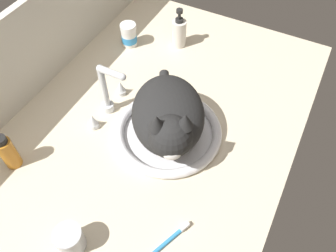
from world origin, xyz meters
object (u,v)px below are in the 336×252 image
object	(u,v)px
soap_pump_bottle	(179,32)
metal_jar	(70,240)
toothbrush	(165,243)
pill_bottle	(129,36)
cat	(169,118)
amber_bottle	(8,152)
faucet	(107,95)
sink_basin	(168,132)

from	to	relation	value
soap_pump_bottle	metal_jar	xyz separation A→B (cm)	(-79.65, -10.89, -1.93)
metal_jar	toothbrush	bearing A→B (deg)	-61.93
pill_bottle	soap_pump_bottle	xyz separation A→B (cm)	(8.37, -16.42, 1.45)
cat	soap_pump_bottle	distance (cm)	44.97
cat	amber_bottle	size ratio (longest dim) A/B	3.09
faucet	toothbrush	world-z (taller)	faucet
sink_basin	amber_bottle	world-z (taller)	amber_bottle
faucet	cat	distance (cm)	22.24
faucet	amber_bottle	size ratio (longest dim) A/B	1.58
pill_bottle	faucet	bearing A→B (deg)	-159.65
sink_basin	soap_pump_bottle	distance (cm)	42.65
cat	metal_jar	world-z (taller)	cat
pill_bottle	metal_jar	distance (cm)	76.34
soap_pump_bottle	sink_basin	bearing A→B (deg)	-158.10
pill_bottle	metal_jar	bearing A→B (deg)	-159.04
faucet	metal_jar	size ratio (longest dim) A/B	2.64
sink_basin	faucet	world-z (taller)	faucet
faucet	soap_pump_bottle	world-z (taller)	faucet
sink_basin	cat	bearing A→B (deg)	-149.24
cat	metal_jar	xyz separation A→B (cm)	(-38.30, 6.11, -6.77)
cat	amber_bottle	distance (cm)	44.63
soap_pump_bottle	cat	bearing A→B (deg)	-157.65
toothbrush	pill_bottle	bearing A→B (deg)	37.67
sink_basin	toothbrush	size ratio (longest dim) A/B	2.15
sink_basin	soap_pump_bottle	xyz separation A→B (cm)	(39.38, 15.83, 4.25)
faucet	toothbrush	xyz separation A→B (cm)	(-29.80, -35.45, -6.59)
cat	amber_bottle	world-z (taller)	cat
cat	soap_pump_bottle	world-z (taller)	cat
sink_basin	pill_bottle	distance (cm)	44.83
faucet	metal_jar	world-z (taller)	faucet
sink_basin	metal_jar	xyz separation A→B (cm)	(-40.28, 4.94, 2.32)
soap_pump_bottle	toothbrush	world-z (taller)	soap_pump_bottle
toothbrush	soap_pump_bottle	bearing A→B (deg)	23.81
faucet	amber_bottle	xyz separation A→B (cm)	(-29.07, 13.23, -1.60)
faucet	cat	world-z (taller)	cat
sink_basin	pill_bottle	world-z (taller)	pill_bottle
toothbrush	sink_basin	bearing A→B (deg)	26.26
cat	toothbrush	world-z (taller)	cat
soap_pump_bottle	amber_bottle	size ratio (longest dim) A/B	1.26
soap_pump_bottle	metal_jar	bearing A→B (deg)	-172.21
sink_basin	pill_bottle	size ratio (longest dim) A/B	3.68
sink_basin	toothbrush	world-z (taller)	sink_basin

